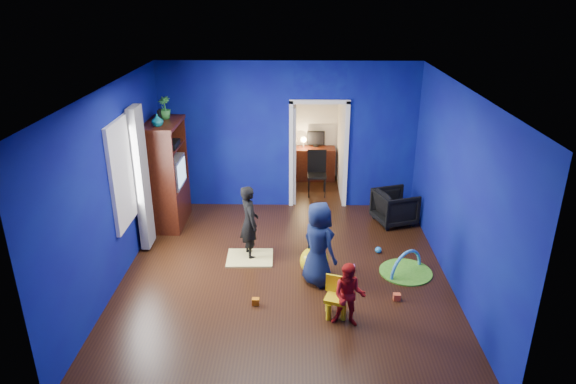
{
  "coord_description": "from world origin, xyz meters",
  "views": [
    {
      "loc": [
        0.18,
        -6.91,
        4.22
      ],
      "look_at": [
        0.04,
        0.4,
        1.24
      ],
      "focal_mm": 32.0,
      "sensor_mm": 36.0,
      "label": 1
    }
  ],
  "objects_px": {
    "child_navy": "(319,244)",
    "study_desk": "(315,164)",
    "vase": "(157,120)",
    "folding_chair": "(317,175)",
    "child_black": "(249,222)",
    "hopper_ball": "(314,261)",
    "tv_armoire": "(167,174)",
    "crt_tv": "(169,172)",
    "kid_chair": "(336,300)",
    "toddler_red": "(349,295)",
    "play_mat": "(406,272)",
    "armchair": "(395,207)"
  },
  "relations": [
    {
      "from": "toddler_red",
      "to": "study_desk",
      "type": "distance_m",
      "value": 5.49
    },
    {
      "from": "toddler_red",
      "to": "play_mat",
      "type": "xyz_separation_m",
      "value": [
        1.03,
        1.34,
        -0.44
      ]
    },
    {
      "from": "crt_tv",
      "to": "play_mat",
      "type": "bearing_deg",
      "value": -23.24
    },
    {
      "from": "toddler_red",
      "to": "child_navy",
      "type": "bearing_deg",
      "value": 119.09
    },
    {
      "from": "kid_chair",
      "to": "armchair",
      "type": "bearing_deg",
      "value": 84.65
    },
    {
      "from": "crt_tv",
      "to": "folding_chair",
      "type": "relative_size",
      "value": 0.76
    },
    {
      "from": "tv_armoire",
      "to": "kid_chair",
      "type": "relative_size",
      "value": 3.92
    },
    {
      "from": "child_black",
      "to": "kid_chair",
      "type": "xyz_separation_m",
      "value": [
        1.31,
        -1.62,
        -0.37
      ]
    },
    {
      "from": "child_black",
      "to": "toddler_red",
      "type": "height_order",
      "value": "child_black"
    },
    {
      "from": "vase",
      "to": "kid_chair",
      "type": "relative_size",
      "value": 0.42
    },
    {
      "from": "hopper_ball",
      "to": "child_black",
      "type": "bearing_deg",
      "value": 152.63
    },
    {
      "from": "child_black",
      "to": "child_navy",
      "type": "height_order",
      "value": "child_navy"
    },
    {
      "from": "toddler_red",
      "to": "crt_tv",
      "type": "xyz_separation_m",
      "value": [
        -3.03,
        3.08,
        0.57
      ]
    },
    {
      "from": "vase",
      "to": "crt_tv",
      "type": "height_order",
      "value": "vase"
    },
    {
      "from": "toddler_red",
      "to": "kid_chair",
      "type": "relative_size",
      "value": 1.8
    },
    {
      "from": "crt_tv",
      "to": "tv_armoire",
      "type": "bearing_deg",
      "value": 180.0
    },
    {
      "from": "child_black",
      "to": "hopper_ball",
      "type": "bearing_deg",
      "value": -138.88
    },
    {
      "from": "crt_tv",
      "to": "kid_chair",
      "type": "distance_m",
      "value": 4.15
    },
    {
      "from": "child_black",
      "to": "toddler_red",
      "type": "distance_m",
      "value": 2.34
    },
    {
      "from": "hopper_ball",
      "to": "study_desk",
      "type": "height_order",
      "value": "study_desk"
    },
    {
      "from": "tv_armoire",
      "to": "kid_chair",
      "type": "xyz_separation_m",
      "value": [
        2.92,
        -2.88,
        -0.73
      ]
    },
    {
      "from": "study_desk",
      "to": "play_mat",
      "type": "bearing_deg",
      "value": -72.59
    },
    {
      "from": "crt_tv",
      "to": "kid_chair",
      "type": "xyz_separation_m",
      "value": [
        2.88,
        -2.88,
        -0.77
      ]
    },
    {
      "from": "kid_chair",
      "to": "play_mat",
      "type": "bearing_deg",
      "value": 62.33
    },
    {
      "from": "child_navy",
      "to": "crt_tv",
      "type": "distance_m",
      "value": 3.38
    },
    {
      "from": "vase",
      "to": "hopper_ball",
      "type": "distance_m",
      "value": 3.56
    },
    {
      "from": "kid_chair",
      "to": "child_navy",
      "type": "bearing_deg",
      "value": 122.82
    },
    {
      "from": "child_navy",
      "to": "study_desk",
      "type": "bearing_deg",
      "value": -39.11
    },
    {
      "from": "armchair",
      "to": "child_black",
      "type": "relative_size",
      "value": 0.57
    },
    {
      "from": "play_mat",
      "to": "folding_chair",
      "type": "height_order",
      "value": "folding_chair"
    },
    {
      "from": "kid_chair",
      "to": "folding_chair",
      "type": "relative_size",
      "value": 0.54
    },
    {
      "from": "armchair",
      "to": "child_navy",
      "type": "height_order",
      "value": "child_navy"
    },
    {
      "from": "hopper_ball",
      "to": "child_navy",
      "type": "bearing_deg",
      "value": -78.69
    },
    {
      "from": "child_navy",
      "to": "toddler_red",
      "type": "relative_size",
      "value": 1.45
    },
    {
      "from": "play_mat",
      "to": "study_desk",
      "type": "xyz_separation_m",
      "value": [
        -1.3,
        4.15,
        0.36
      ]
    },
    {
      "from": "study_desk",
      "to": "folding_chair",
      "type": "relative_size",
      "value": 0.96
    },
    {
      "from": "hopper_ball",
      "to": "vase",
      "type": "bearing_deg",
      "value": 150.58
    },
    {
      "from": "crt_tv",
      "to": "toddler_red",
      "type": "bearing_deg",
      "value": -45.47
    },
    {
      "from": "tv_armoire",
      "to": "crt_tv",
      "type": "relative_size",
      "value": 2.8
    },
    {
      "from": "play_mat",
      "to": "child_black",
      "type": "bearing_deg",
      "value": 168.95
    },
    {
      "from": "hopper_ball",
      "to": "study_desk",
      "type": "xyz_separation_m",
      "value": [
        0.14,
        4.2,
        0.15
      ]
    },
    {
      "from": "toddler_red",
      "to": "crt_tv",
      "type": "height_order",
      "value": "crt_tv"
    },
    {
      "from": "study_desk",
      "to": "tv_armoire",
      "type": "bearing_deg",
      "value": -139.37
    },
    {
      "from": "vase",
      "to": "folding_chair",
      "type": "xyz_separation_m",
      "value": [
        2.8,
        1.74,
        -1.6
      ]
    },
    {
      "from": "vase",
      "to": "hopper_ball",
      "type": "height_order",
      "value": "vase"
    },
    {
      "from": "toddler_red",
      "to": "hopper_ball",
      "type": "height_order",
      "value": "toddler_red"
    },
    {
      "from": "toddler_red",
      "to": "hopper_ball",
      "type": "bearing_deg",
      "value": 117.56
    },
    {
      "from": "armchair",
      "to": "child_navy",
      "type": "relative_size",
      "value": 0.54
    },
    {
      "from": "child_black",
      "to": "hopper_ball",
      "type": "height_order",
      "value": "child_black"
    },
    {
      "from": "child_navy",
      "to": "study_desk",
      "type": "xyz_separation_m",
      "value": [
        0.09,
        4.45,
        -0.28
      ]
    }
  ]
}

